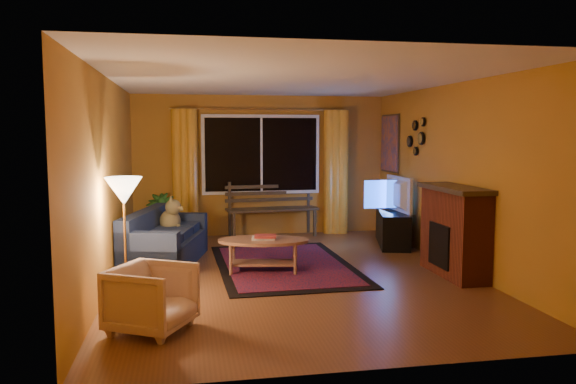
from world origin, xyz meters
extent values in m
cube|color=brown|center=(0.00, 0.00, -0.01)|extent=(4.50, 6.00, 0.02)
cube|color=white|center=(0.00, 0.00, 2.51)|extent=(4.50, 6.00, 0.02)
cube|color=#C3842C|center=(0.00, 3.01, 1.25)|extent=(4.50, 0.02, 2.50)
cube|color=#C3842C|center=(-2.26, 0.00, 1.25)|extent=(0.02, 6.00, 2.50)
cube|color=#C3842C|center=(2.26, 0.00, 1.25)|extent=(0.02, 6.00, 2.50)
cube|color=black|center=(0.00, 2.94, 1.45)|extent=(2.00, 0.02, 1.30)
cylinder|color=#BF8C3F|center=(0.00, 2.90, 2.25)|extent=(3.20, 0.03, 0.03)
cylinder|color=gold|center=(-1.35, 2.88, 1.12)|extent=(0.36, 0.36, 2.24)
cylinder|color=gold|center=(1.35, 2.88, 1.12)|extent=(0.36, 0.36, 2.24)
cube|color=#392D1C|center=(0.16, 2.75, 0.24)|extent=(1.66, 0.63, 0.49)
imported|color=#235B1E|center=(-1.78, 2.57, 0.41)|extent=(0.54, 0.54, 0.82)
cube|color=#1A243C|center=(-1.63, 0.93, 0.37)|extent=(1.21, 1.99, 0.75)
imported|color=beige|center=(-1.67, -1.81, 0.34)|extent=(0.87, 0.88, 0.68)
cylinder|color=#BF8C3F|center=(-2.00, -0.76, 0.67)|extent=(0.25, 0.25, 1.34)
cube|color=maroon|center=(-0.01, 0.52, 0.01)|extent=(1.89, 2.91, 0.02)
cylinder|color=#9A694E|center=(-0.34, 0.23, 0.22)|extent=(1.39, 1.39, 0.44)
cube|color=black|center=(2.00, 1.66, 0.28)|extent=(0.77, 1.40, 0.55)
imported|color=black|center=(2.00, 1.66, 0.84)|extent=(0.14, 0.99, 0.57)
cube|color=maroon|center=(2.05, -0.40, 0.55)|extent=(0.40, 1.20, 1.10)
cube|color=orange|center=(2.22, 2.45, 1.65)|extent=(0.04, 0.76, 0.96)
camera|label=1|loc=(-1.33, -7.00, 1.83)|focal=35.00mm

